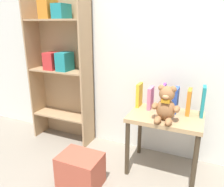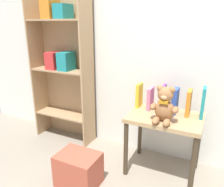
# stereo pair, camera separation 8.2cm
# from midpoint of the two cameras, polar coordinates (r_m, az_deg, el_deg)

# --- Properties ---
(wall_back) EXTENTS (4.80, 0.06, 2.50)m
(wall_back) POSITION_cam_midpoint_polar(r_m,az_deg,el_deg) (2.14, 11.43, 15.79)
(wall_back) COLOR silver
(wall_back) RESTS_ON ground_plane
(bookshelf_side) EXTENTS (0.70, 0.26, 1.64)m
(bookshelf_side) POSITION_cam_midpoint_polar(r_m,az_deg,el_deg) (2.50, -14.04, 8.07)
(bookshelf_side) COLOR tan
(bookshelf_side) RESTS_ON ground_plane
(display_table) EXTENTS (0.62, 0.44, 0.55)m
(display_table) POSITION_cam_midpoint_polar(r_m,az_deg,el_deg) (1.99, 12.55, -7.86)
(display_table) COLOR tan
(display_table) RESTS_ON ground_plane
(teddy_bear) EXTENTS (0.23, 0.21, 0.29)m
(teddy_bear) POSITION_cam_midpoint_polar(r_m,az_deg,el_deg) (1.80, 12.62, -2.93)
(teddy_bear) COLOR #99663D
(teddy_bear) RESTS_ON display_table
(book_standing_yellow) EXTENTS (0.03, 0.12, 0.22)m
(book_standing_yellow) POSITION_cam_midpoint_polar(r_m,az_deg,el_deg) (2.08, 6.01, -0.37)
(book_standing_yellow) COLOR gold
(book_standing_yellow) RESTS_ON display_table
(book_standing_pink) EXTENTS (0.03, 0.14, 0.20)m
(book_standing_pink) POSITION_cam_midpoint_polar(r_m,az_deg,el_deg) (2.05, 8.91, -1.13)
(book_standing_pink) COLOR #D17093
(book_standing_pink) RESTS_ON display_table
(book_standing_purple) EXTENTS (0.03, 0.15, 0.24)m
(book_standing_purple) POSITION_cam_midpoint_polar(r_m,az_deg,el_deg) (2.03, 12.11, -0.95)
(book_standing_purple) COLOR purple
(book_standing_purple) RESTS_ON display_table
(book_standing_blue) EXTENTS (0.04, 0.12, 0.23)m
(book_standing_blue) POSITION_cam_midpoint_polar(r_m,az_deg,el_deg) (1.99, 15.09, -1.69)
(book_standing_blue) COLOR #2D51B7
(book_standing_blue) RESTS_ON display_table
(book_standing_orange) EXTENTS (0.03, 0.14, 0.22)m
(book_standing_orange) POSITION_cam_midpoint_polar(r_m,az_deg,el_deg) (1.99, 18.32, -2.07)
(book_standing_orange) COLOR orange
(book_standing_orange) RESTS_ON display_table
(book_standing_teal) EXTENTS (0.03, 0.12, 0.26)m
(book_standing_teal) POSITION_cam_midpoint_polar(r_m,az_deg,el_deg) (1.97, 21.59, -1.96)
(book_standing_teal) COLOR teal
(book_standing_teal) RESTS_ON display_table
(storage_bin) EXTENTS (0.35, 0.26, 0.28)m
(storage_bin) POSITION_cam_midpoint_polar(r_m,az_deg,el_deg) (1.96, -9.48, -19.17)
(storage_bin) COLOR #AD4C38
(storage_bin) RESTS_ON ground_plane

